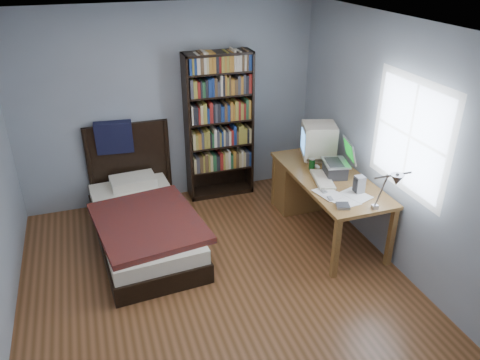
{
  "coord_description": "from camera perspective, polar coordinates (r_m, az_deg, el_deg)",
  "views": [
    {
      "loc": [
        -0.98,
        -3.55,
        3.09
      ],
      "look_at": [
        0.4,
        0.51,
        0.91
      ],
      "focal_mm": 35.0,
      "sensor_mm": 36.0,
      "label": 1
    }
  ],
  "objects": [
    {
      "name": "external_drive",
      "position": [
        4.78,
        12.43,
        -3.12
      ],
      "size": [
        0.16,
        0.16,
        0.03
      ],
      "primitive_type": "cube",
      "rotation": [
        0.0,
        0.0,
        -0.33
      ],
      "color": "gray",
      "rests_on": "desk"
    },
    {
      "name": "desk",
      "position": [
        5.89,
        8.41,
        -0.3
      ],
      "size": [
        0.75,
        1.7,
        0.73
      ],
      "color": "brown",
      "rests_on": "floor"
    },
    {
      "name": "bookshelf",
      "position": [
        6.09,
        -2.56,
        6.51
      ],
      "size": [
        0.86,
        0.3,
        1.92
      ],
      "color": "black",
      "rests_on": "floor"
    },
    {
      "name": "desk_lamp",
      "position": [
        4.3,
        18.21,
        -0.29
      ],
      "size": [
        0.23,
        0.51,
        0.61
      ],
      "color": "#99999E",
      "rests_on": "desk"
    },
    {
      "name": "room",
      "position": [
        4.12,
        -2.65,
        0.45
      ],
      "size": [
        4.2,
        4.24,
        2.5
      ],
      "color": "#563419",
      "rests_on": "ground"
    },
    {
      "name": "soda_can",
      "position": [
        5.5,
        8.76,
        1.92
      ],
      "size": [
        0.07,
        0.07,
        0.13
      ],
      "primitive_type": "cylinder",
      "color": "#073819",
      "rests_on": "desk"
    },
    {
      "name": "bed",
      "position": [
        5.49,
        -11.85,
        -4.75
      ],
      "size": [
        1.21,
        2.1,
        1.16
      ],
      "color": "black",
      "rests_on": "floor"
    },
    {
      "name": "phone_silver",
      "position": [
        5.03,
        10.12,
        -1.32
      ],
      "size": [
        0.05,
        0.1,
        0.02
      ],
      "primitive_type": "cube",
      "rotation": [
        0.0,
        0.0,
        -0.02
      ],
      "color": "silver",
      "rests_on": "desk"
    },
    {
      "name": "crt_monitor",
      "position": [
        5.68,
        9.43,
        4.87
      ],
      "size": [
        0.5,
        0.46,
        0.46
      ],
      "color": "beige",
      "rests_on": "desk"
    },
    {
      "name": "phone_grey",
      "position": [
        4.9,
        10.92,
        -2.23
      ],
      "size": [
        0.05,
        0.09,
        0.02
      ],
      "primitive_type": "cube",
      "rotation": [
        0.0,
        0.0,
        -0.14
      ],
      "color": "gray",
      "rests_on": "desk"
    },
    {
      "name": "mouse",
      "position": [
        5.56,
        9.34,
        1.64
      ],
      "size": [
        0.06,
        0.11,
        0.04
      ],
      "primitive_type": "ellipsoid",
      "color": "silver",
      "rests_on": "desk"
    },
    {
      "name": "speaker",
      "position": [
        5.07,
        14.34,
        -0.53
      ],
      "size": [
        0.1,
        0.1,
        0.19
      ],
      "primitive_type": "cube",
      "rotation": [
        0.0,
        0.0,
        -0.01
      ],
      "color": "gray",
      "rests_on": "desk"
    },
    {
      "name": "keyboard",
      "position": [
        5.26,
        10.04,
        0.06
      ],
      "size": [
        0.29,
        0.5,
        0.05
      ],
      "primitive_type": "cube",
      "rotation": [
        0.0,
        0.07,
        -0.23
      ],
      "color": "beige",
      "rests_on": "desk"
    },
    {
      "name": "laptop",
      "position": [
        5.36,
        11.71,
        1.62
      ],
      "size": [
        0.4,
        0.39,
        0.42
      ],
      "color": "#2D2D30",
      "rests_on": "desk"
    }
  ]
}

